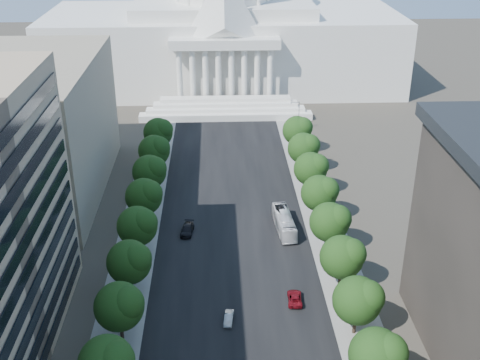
{
  "coord_description": "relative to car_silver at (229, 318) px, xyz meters",
  "views": [
    {
      "loc": [
        -2.9,
        -25.56,
        62.37
      ],
      "look_at": [
        1.21,
        73.17,
        14.73
      ],
      "focal_mm": 45.0,
      "sensor_mm": 36.0,
      "label": 1
    }
  ],
  "objects": [
    {
      "name": "road_asphalt",
      "position": [
        1.5,
        38.52,
        -0.64
      ],
      "size": [
        30.0,
        260.0,
        0.01
      ],
      "primitive_type": "cube",
      "color": "black",
      "rests_on": "ground"
    },
    {
      "name": "sidewalk_left",
      "position": [
        -17.5,
        38.52,
        -0.64
      ],
      "size": [
        8.0,
        260.0,
        0.02
      ],
      "primitive_type": "cube",
      "color": "gray",
      "rests_on": "ground"
    },
    {
      "name": "sidewalk_right",
      "position": [
        20.5,
        38.52,
        -0.64
      ],
      "size": [
        8.0,
        260.0,
        0.02
      ],
      "primitive_type": "cube",
      "color": "gray",
      "rests_on": "ground"
    },
    {
      "name": "capitol",
      "position": [
        1.5,
        133.41,
        19.37
      ],
      "size": [
        120.0,
        56.0,
        73.0
      ],
      "color": "white",
      "rests_on": "ground"
    },
    {
      "name": "office_block_left_far",
      "position": [
        -46.5,
        48.52,
        14.36
      ],
      "size": [
        38.0,
        52.0,
        30.0
      ],
      "primitive_type": "cube",
      "color": "gray",
      "rests_on": "ground"
    },
    {
      "name": "tree_l_d",
      "position": [
        -16.16,
        -3.67,
        5.81
      ],
      "size": [
        7.79,
        7.6,
        9.97
      ],
      "color": "#33261C",
      "rests_on": "ground"
    },
    {
      "name": "tree_l_e",
      "position": [
        -16.16,
        8.33,
        5.81
      ],
      "size": [
        7.79,
        7.6,
        9.97
      ],
      "color": "#33261C",
      "rests_on": "ground"
    },
    {
      "name": "tree_l_f",
      "position": [
        -16.16,
        20.33,
        5.81
      ],
      "size": [
        7.79,
        7.6,
        9.97
      ],
      "color": "#33261C",
      "rests_on": "ground"
    },
    {
      "name": "tree_l_g",
      "position": [
        -16.16,
        32.33,
        5.81
      ],
      "size": [
        7.79,
        7.6,
        9.97
      ],
      "color": "#33261C",
      "rests_on": "ground"
    },
    {
      "name": "tree_l_h",
      "position": [
        -16.16,
        44.33,
        5.81
      ],
      "size": [
        7.79,
        7.6,
        9.97
      ],
      "color": "#33261C",
      "rests_on": "ground"
    },
    {
      "name": "tree_l_i",
      "position": [
        -16.16,
        56.33,
        5.81
      ],
      "size": [
        7.79,
        7.6,
        9.97
      ],
      "color": "#33261C",
      "rests_on": "ground"
    },
    {
      "name": "tree_l_j",
      "position": [
        -16.16,
        68.33,
        5.81
      ],
      "size": [
        7.79,
        7.6,
        9.97
      ],
      "color": "#33261C",
      "rests_on": "ground"
    },
    {
      "name": "tree_r_c",
      "position": [
        19.84,
        -15.67,
        5.81
      ],
      "size": [
        7.79,
        7.6,
        9.97
      ],
      "color": "#33261C",
      "rests_on": "ground"
    },
    {
      "name": "tree_r_d",
      "position": [
        19.84,
        -3.67,
        5.81
      ],
      "size": [
        7.79,
        7.6,
        9.97
      ],
      "color": "#33261C",
      "rests_on": "ground"
    },
    {
      "name": "tree_r_e",
      "position": [
        19.84,
        8.33,
        5.81
      ],
      "size": [
        7.79,
        7.6,
        9.97
      ],
      "color": "#33261C",
      "rests_on": "ground"
    },
    {
      "name": "tree_r_f",
      "position": [
        19.84,
        20.33,
        5.81
      ],
      "size": [
        7.79,
        7.6,
        9.97
      ],
      "color": "#33261C",
      "rests_on": "ground"
    },
    {
      "name": "tree_r_g",
      "position": [
        19.84,
        32.33,
        5.81
      ],
      "size": [
        7.79,
        7.6,
        9.97
      ],
      "color": "#33261C",
      "rests_on": "ground"
    },
    {
      "name": "tree_r_h",
      "position": [
        19.84,
        44.33,
        5.81
      ],
      "size": [
        7.79,
        7.6,
        9.97
      ],
      "color": "#33261C",
      "rests_on": "ground"
    },
    {
      "name": "tree_r_i",
      "position": [
        19.84,
        56.33,
        5.81
      ],
      "size": [
        7.79,
        7.6,
        9.97
      ],
      "color": "#33261C",
      "rests_on": "ground"
    },
    {
      "name": "tree_r_j",
      "position": [
        19.84,
        68.33,
        5.81
      ],
      "size": [
        7.79,
        7.6,
        9.97
      ],
      "color": "#33261C",
      "rests_on": "ground"
    },
    {
      "name": "streetlight_c",
      "position": [
        21.4,
        8.52,
        5.18
      ],
      "size": [
        2.61,
        0.44,
        9.0
      ],
      "color": "gray",
      "rests_on": "ground"
    },
    {
      "name": "streetlight_d",
      "position": [
        21.4,
        33.52,
        5.18
      ],
      "size": [
        2.61,
        0.44,
        9.0
      ],
      "color": "gray",
      "rests_on": "ground"
    },
    {
      "name": "streetlight_e",
      "position": [
        21.4,
        58.52,
        5.18
      ],
      "size": [
        2.61,
        0.44,
        9.0
      ],
      "color": "gray",
      "rests_on": "ground"
    },
    {
      "name": "streetlight_f",
      "position": [
        21.4,
        83.52,
        5.18
      ],
      "size": [
        2.61,
        0.44,
        9.0
      ],
      "color": "gray",
      "rests_on": "ground"
    },
    {
      "name": "car_silver",
      "position": [
        0.0,
        0.0,
        0.0
      ],
      "size": [
        1.81,
        4.02,
        1.28
      ],
      "primitive_type": "imported",
      "rotation": [
        0.0,
        0.0,
        -0.12
      ],
      "color": "#A8ACB0",
      "rests_on": "ground"
    },
    {
      "name": "car_red",
      "position": [
        11.21,
        4.72,
        0.06
      ],
      "size": [
        2.62,
        5.19,
        1.41
      ],
      "primitive_type": "imported",
      "rotation": [
        0.0,
        0.0,
        3.08
      ],
      "color": "maroon",
      "rests_on": "ground"
    },
    {
      "name": "car_dark_b",
      "position": [
        -7.67,
        27.97,
        0.16
      ],
      "size": [
        2.94,
        5.78,
        1.61
      ],
      "primitive_type": "imported",
      "rotation": [
        0.0,
        0.0,
        -0.13
      ],
      "color": "black",
      "rests_on": "ground"
    },
    {
      "name": "city_bus",
      "position": [
        11.97,
        28.44,
        1.13
      ],
      "size": [
        3.95,
        12.89,
        3.54
      ],
      "primitive_type": "imported",
      "rotation": [
        0.0,
        0.0,
        0.08
      ],
      "color": "silver",
      "rests_on": "ground"
    }
  ]
}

